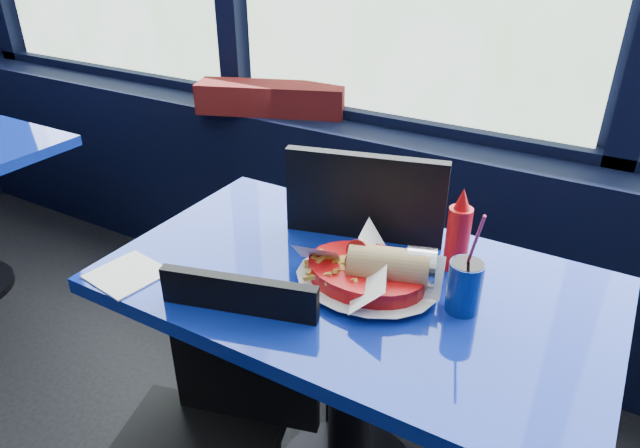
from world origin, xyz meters
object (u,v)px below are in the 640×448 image
at_px(near_table, 352,337).
at_px(planter_box, 271,98).
at_px(chair_near_back, 388,274).
at_px(soda_cup, 465,286).
at_px(ketchup_bottle, 458,234).
at_px(chair_near_front, 211,422).
at_px(food_basket, 369,272).

bearing_deg(near_table, planter_box, 134.11).
height_order(chair_near_back, soda_cup, soda_cup).
height_order(ketchup_bottle, soda_cup, soda_cup).
relative_size(ketchup_bottle, soda_cup, 0.85).
xyz_separation_m(chair_near_front, ketchup_bottle, (0.38, 0.51, 0.36)).
height_order(planter_box, food_basket, planter_box).
height_order(chair_near_front, chair_near_back, chair_near_back).
bearing_deg(planter_box, chair_near_back, -55.48).
relative_size(chair_near_front, food_basket, 2.57).
height_order(chair_near_front, planter_box, planter_box).
relative_size(chair_near_front, chair_near_back, 0.85).
bearing_deg(ketchup_bottle, food_basket, -128.94).
xyz_separation_m(near_table, soda_cup, (0.26, 0.01, 0.25)).
xyz_separation_m(planter_box, ketchup_bottle, (1.01, -0.67, -0.01)).
xyz_separation_m(planter_box, soda_cup, (1.08, -0.83, -0.05)).
bearing_deg(chair_near_back, near_table, 82.84).
distance_m(planter_box, ketchup_bottle, 1.21).
height_order(near_table, planter_box, planter_box).
bearing_deg(food_basket, soda_cup, 14.29).
xyz_separation_m(chair_near_back, ketchup_bottle, (0.23, -0.15, 0.28)).
xyz_separation_m(planter_box, food_basket, (0.86, -0.86, -0.07)).
height_order(near_table, chair_near_front, chair_near_front).
height_order(food_basket, soda_cup, soda_cup).
bearing_deg(near_table, food_basket, -16.18).
bearing_deg(ketchup_bottle, planter_box, 146.28).
xyz_separation_m(chair_near_front, planter_box, (-0.62, 1.19, 0.38)).
bearing_deg(planter_box, ketchup_bottle, -55.01).
distance_m(chair_near_front, soda_cup, 0.67).
xyz_separation_m(near_table, food_basket, (0.04, -0.01, 0.22)).
relative_size(planter_box, ketchup_bottle, 2.78).
xyz_separation_m(ketchup_bottle, soda_cup, (0.07, -0.16, -0.03)).
bearing_deg(soda_cup, food_basket, -173.44).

